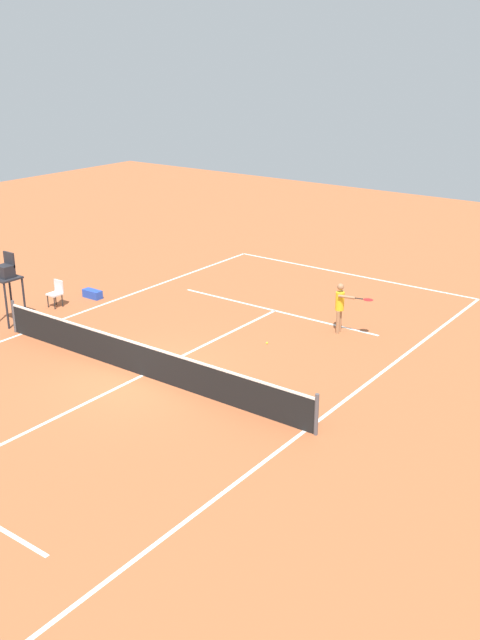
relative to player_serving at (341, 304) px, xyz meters
The scene contains 8 objects.
ground_plane 6.86m from the player_serving, 65.15° to the left, with size 60.00×60.00×0.00m, color #AD5933.
court_lines 6.86m from the player_serving, 65.15° to the left, with size 10.74×24.32×0.01m.
tennis_net 6.81m from the player_serving, 65.15° to the left, with size 11.34×0.10×1.07m.
player_serving is the anchor object (origin of this frame).
tennis_ball 2.74m from the player_serving, 58.36° to the left, with size 0.07×0.07×0.07m, color #CCE033.
umpire_chair 10.90m from the player_serving, 31.82° to the left, with size 0.80×0.80×2.41m.
courtside_chair_mid 10.06m from the player_serving, 21.72° to the left, with size 0.44×0.46×0.95m.
equipment_bag 9.36m from the player_serving, 14.33° to the left, with size 0.76×0.32×0.30m, color #2647B7.
Camera 1 is at (-13.10, 13.19, 8.54)m, focal length 40.53 mm.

